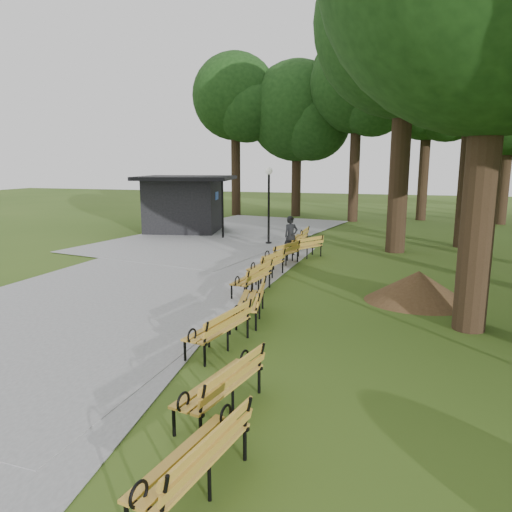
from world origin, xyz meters
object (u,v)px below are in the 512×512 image
(bench_2, at_px, (218,328))
(bench_8, at_px, (299,238))
(bench_5, at_px, (266,265))
(bench_7, at_px, (303,247))
(dirt_mound, at_px, (418,287))
(bench_4, at_px, (251,279))
(bench_6, at_px, (281,254))
(bench_1, at_px, (220,385))
(lawn_tree_2, at_px, (408,24))
(lawn_tree_4, at_px, (481,25))
(kiosk, at_px, (183,204))
(person, at_px, (291,236))
(bench_3, at_px, (250,301))
(lamp_post, at_px, (269,190))
(bench_0, at_px, (192,459))

(bench_2, xyz_separation_m, bench_8, (-0.87, 11.93, 0.00))
(bench_5, relative_size, bench_7, 1.00)
(dirt_mound, height_order, bench_4, bench_4)
(bench_6, height_order, bench_8, same)
(bench_1, xyz_separation_m, lawn_tree_2, (2.26, 14.42, 8.49))
(dirt_mound, height_order, lawn_tree_4, lawn_tree_4)
(kiosk, bearing_deg, lawn_tree_2, -25.18)
(lawn_tree_2, bearing_deg, bench_7, -143.78)
(bench_2, relative_size, lawn_tree_2, 0.15)
(person, bearing_deg, bench_3, -123.72)
(person, relative_size, lawn_tree_2, 0.13)
(person, bearing_deg, bench_8, 52.83)
(lawn_tree_2, bearing_deg, bench_5, -122.38)
(kiosk, distance_m, bench_3, 15.16)
(kiosk, height_order, lamp_post, lamp_post)
(lamp_post, bearing_deg, bench_0, -77.43)
(lawn_tree_2, xyz_separation_m, lawn_tree_4, (2.84, 2.10, 0.28))
(bench_8, xyz_separation_m, lawn_tree_2, (4.06, 0.19, 8.49))
(bench_1, relative_size, bench_4, 1.00)
(bench_7, bearing_deg, bench_6, 14.44)
(dirt_mound, xyz_separation_m, lawn_tree_4, (2.13, 9.61, 8.78))
(bench_7, bearing_deg, dirt_mound, 70.32)
(lawn_tree_2, relative_size, lawn_tree_4, 0.99)
(bench_4, bearing_deg, bench_5, -170.44)
(person, height_order, bench_7, person)
(kiosk, xyz_separation_m, bench_2, (7.83, -14.92, -1.06))
(bench_1, bearing_deg, bench_2, -146.59)
(dirt_mound, bearing_deg, kiosk, 138.69)
(lawn_tree_4, bearing_deg, bench_0, -104.55)
(kiosk, xyz_separation_m, bench_3, (7.86, -12.91, -1.06))
(bench_6, relative_size, bench_8, 1.00)
(bench_8, relative_size, lawn_tree_4, 0.15)
(bench_2, distance_m, bench_6, 8.01)
(bench_3, relative_size, lawn_tree_2, 0.15)
(bench_7, xyz_separation_m, lawn_tree_4, (6.26, 4.61, 8.77))
(bench_2, height_order, lawn_tree_4, lawn_tree_4)
(bench_0, xyz_separation_m, bench_2, (-1.29, 4.06, 0.00))
(person, height_order, lamp_post, lamp_post)
(lamp_post, distance_m, bench_5, 6.92)
(bench_0, height_order, lawn_tree_2, lawn_tree_2)
(bench_7, bearing_deg, bench_2, 32.16)
(lamp_post, relative_size, bench_0, 1.83)
(bench_6, xyz_separation_m, lawn_tree_4, (6.74, 6.24, 8.77))
(dirt_mound, xyz_separation_m, lawn_tree_2, (-0.70, 7.51, 8.50))
(lamp_post, distance_m, bench_8, 2.57)
(bench_0, distance_m, bench_8, 16.13)
(kiosk, bearing_deg, bench_3, -69.60)
(bench_6, bearing_deg, lawn_tree_4, 150.77)
(bench_2, bearing_deg, bench_5, -162.77)
(bench_2, bearing_deg, person, -164.89)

